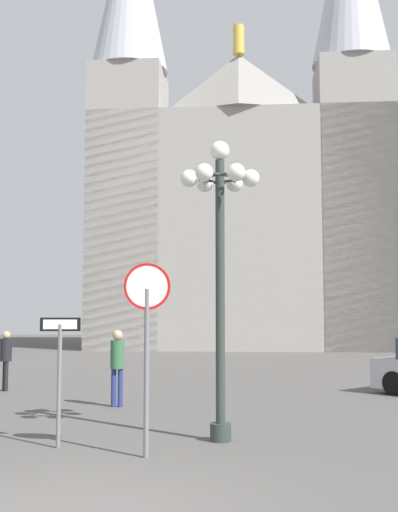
% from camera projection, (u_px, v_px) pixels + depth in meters
% --- Properties ---
extents(cathedral, '(19.23, 14.13, 30.50)m').
position_uv_depth(cathedral, '(241.00, 202.00, 42.45)').
color(cathedral, gray).
rests_on(cathedral, ground).
extents(stop_sign, '(0.72, 0.13, 2.93)m').
position_uv_depth(stop_sign, '(147.00, 322.00, 9.79)').
color(stop_sign, slate).
rests_on(stop_sign, ground).
extents(one_way_arrow_sign, '(0.66, 0.07, 2.09)m').
position_uv_depth(one_way_arrow_sign, '(60.00, 364.00, 10.42)').
color(one_way_arrow_sign, slate).
rests_on(one_way_arrow_sign, ground).
extents(street_lamp, '(1.39, 1.25, 5.19)m').
position_uv_depth(street_lamp, '(220.00, 238.00, 11.15)').
color(street_lamp, '#2D3833').
rests_on(street_lamp, ground).
extents(pedestrian_walking, '(0.32, 0.32, 1.77)m').
position_uv_depth(pedestrian_walking, '(117.00, 360.00, 14.95)').
color(pedestrian_walking, navy).
rests_on(pedestrian_walking, ground).
extents(pedestrian_standing, '(0.32, 0.32, 1.66)m').
position_uv_depth(pedestrian_standing, '(6.00, 355.00, 18.03)').
color(pedestrian_standing, black).
rests_on(pedestrian_standing, ground).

